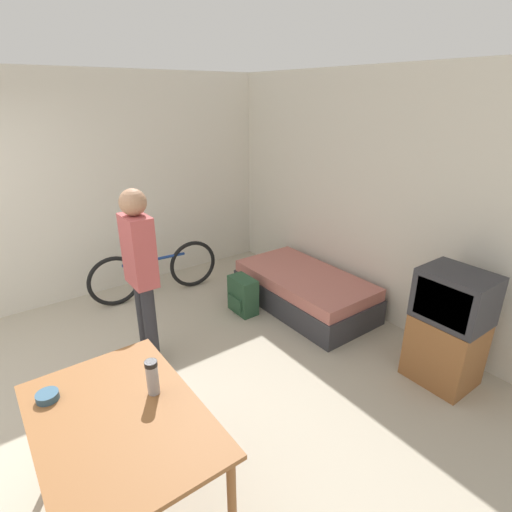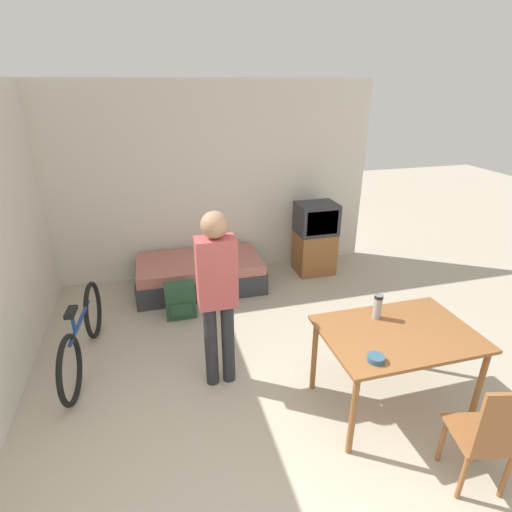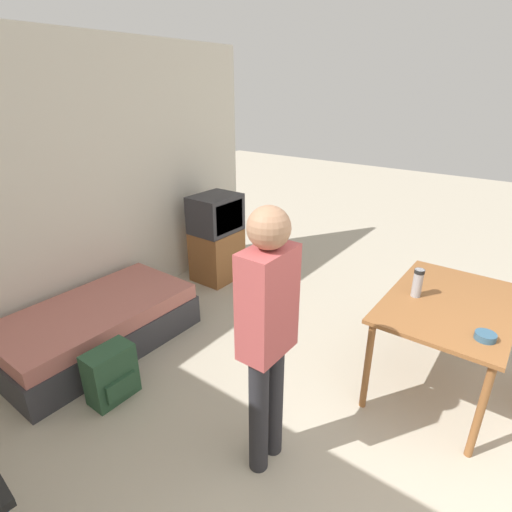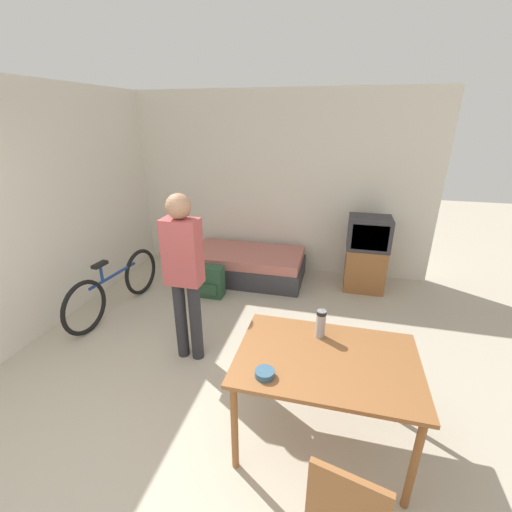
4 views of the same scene
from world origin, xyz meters
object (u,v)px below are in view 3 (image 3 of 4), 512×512
(daybed, at_px, (98,326))
(thermos_flask, at_px, (418,281))
(tv, at_px, (217,238))
(person_standing, at_px, (267,328))
(backpack, at_px, (111,375))
(dining_table, at_px, (449,312))
(mate_bowl, at_px, (485,336))

(daybed, relative_size, thermos_flask, 7.70)
(tv, bearing_deg, thermos_flask, -101.15)
(person_standing, relative_size, backpack, 3.89)
(dining_table, xyz_separation_m, thermos_flask, (-0.07, 0.24, 0.21))
(mate_bowl, bearing_deg, person_standing, 135.66)
(daybed, bearing_deg, dining_table, -63.55)
(daybed, height_order, mate_bowl, mate_bowl)
(daybed, xyz_separation_m, mate_bowl, (0.93, -2.92, 0.58))
(daybed, bearing_deg, thermos_flask, -62.58)
(tv, bearing_deg, mate_bowl, -104.91)
(dining_table, relative_size, person_standing, 0.73)
(person_standing, bearing_deg, tv, 48.40)
(person_standing, height_order, backpack, person_standing)
(dining_table, xyz_separation_m, mate_bowl, (-0.38, -0.28, 0.11))
(tv, bearing_deg, daybed, -177.23)
(tv, height_order, backpack, tv)
(thermos_flask, bearing_deg, backpack, 132.45)
(tv, distance_m, thermos_flask, 2.55)
(tv, height_order, dining_table, tv)
(tv, xyz_separation_m, mate_bowl, (-0.80, -3.00, 0.26))
(thermos_flask, bearing_deg, dining_table, -74.16)
(daybed, xyz_separation_m, thermos_flask, (1.24, -2.40, 0.68))
(dining_table, height_order, mate_bowl, mate_bowl)
(person_standing, distance_m, mate_bowl, 1.41)
(person_standing, bearing_deg, backpack, 101.70)
(dining_table, bearing_deg, tv, 81.20)
(tv, bearing_deg, person_standing, -131.60)
(dining_table, relative_size, mate_bowl, 9.82)
(person_standing, distance_m, thermos_flask, 1.39)
(tv, height_order, mate_bowl, tv)
(person_standing, distance_m, backpack, 1.51)
(dining_table, distance_m, thermos_flask, 0.33)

